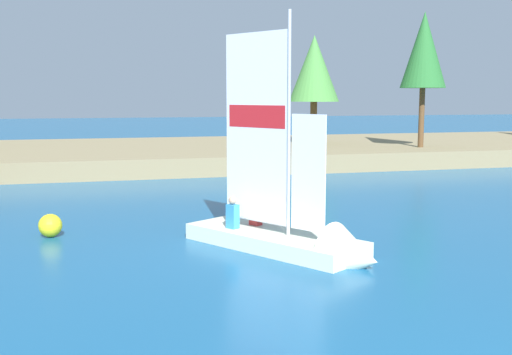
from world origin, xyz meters
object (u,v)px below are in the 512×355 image
object	(u,v)px
shoreline_tree_centre	(314,69)
sailboat	(303,238)
shoreline_tree_midright	(424,51)
channel_buoy	(50,225)

from	to	relation	value
shoreline_tree_centre	sailboat	world-z (taller)	shoreline_tree_centre
sailboat	shoreline_tree_centre	bearing A→B (deg)	127.04
shoreline_tree_midright	sailboat	xyz separation A→B (m)	(-12.27, -16.32, -5.54)
shoreline_tree_centre	sailboat	distance (m)	21.87
sailboat	channel_buoy	size ratio (longest dim) A/B	10.06
shoreline_tree_centre	sailboat	xyz separation A→B (m)	(-7.55, -19.98, -4.69)
shoreline_tree_midright	channel_buoy	world-z (taller)	shoreline_tree_midright
sailboat	channel_buoy	world-z (taller)	sailboat
channel_buoy	shoreline_tree_midright	bearing A→B (deg)	35.87
shoreline_tree_centre	shoreline_tree_midright	world-z (taller)	shoreline_tree_midright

